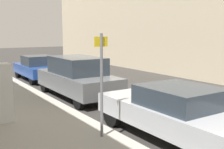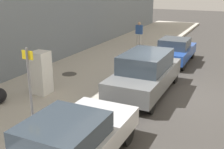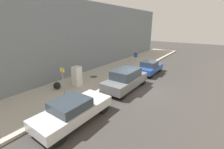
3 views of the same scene
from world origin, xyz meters
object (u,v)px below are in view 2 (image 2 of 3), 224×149
Objects in this scene: street_sign_post at (30,88)px; parked_hatchback_blue at (175,50)px; pedestrian_walking_far at (139,32)px; parked_suv_gray at (146,73)px; parked_sedan_silver at (68,143)px; discarded_refrigerator at (41,73)px.

parked_hatchback_blue is (1.73, 10.06, -0.88)m from street_sign_post.
pedestrian_walking_far reaches higher than parked_suv_gray.
pedestrian_walking_far is at bearing 103.20° from parked_sedan_silver.
pedestrian_walking_far is (0.34, 10.26, 0.11)m from discarded_refrigerator.
parked_sedan_silver is 0.96× the size of parked_suv_gray.
pedestrian_walking_far is at bearing 96.59° from street_sign_post.
discarded_refrigerator is 8.19m from parked_hatchback_blue.
street_sign_post reaches higher than parked_sedan_silver.
pedestrian_walking_far is 0.35× the size of parked_suv_gray.
street_sign_post is 1.55× the size of pedestrian_walking_far.
pedestrian_walking_far is at bearing 138.05° from parked_hatchback_blue.
street_sign_post reaches higher than parked_suv_gray.
parked_suv_gray reaches higher than parked_hatchback_blue.
parked_hatchback_blue is (3.22, -2.90, -0.40)m from pedestrian_walking_far.
parked_hatchback_blue reaches higher than parked_sedan_silver.
street_sign_post is 0.57× the size of parked_sedan_silver.
parked_hatchback_blue is (-0.00, 5.19, -0.16)m from parked_suv_gray.
discarded_refrigerator is at bearing -3.94° from pedestrian_walking_far.
parked_hatchback_blue is at bearing 46.03° from pedestrian_walking_far.
parked_sedan_silver is at bearing -90.00° from parked_suv_gray.
pedestrian_walking_far is 8.71m from parked_suv_gray.
street_sign_post is 13.05m from pedestrian_walking_far.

